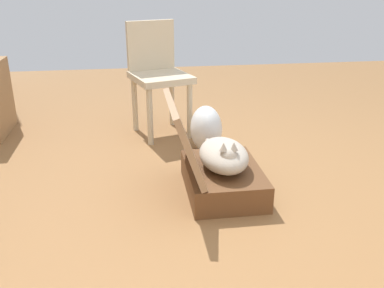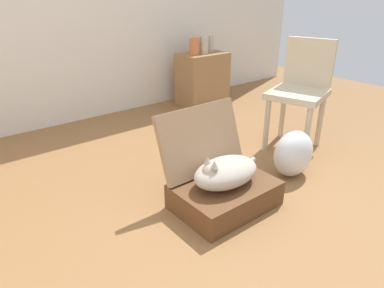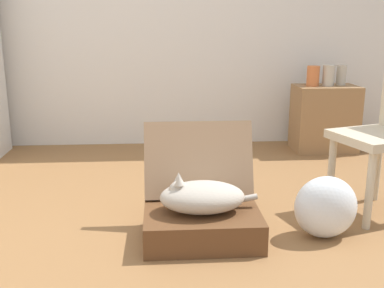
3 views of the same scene
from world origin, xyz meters
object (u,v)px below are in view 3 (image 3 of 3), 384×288
plastic_bag_white (326,207)px  vase_tall (313,76)px  suitcase_base (202,225)px  vase_round (328,76)px  vase_short (341,75)px  side_table (324,118)px  cat (201,197)px

plastic_bag_white → vase_tall: 1.83m
suitcase_base → vase_tall: bearing=56.6°
vase_round → vase_short: bearing=22.0°
plastic_bag_white → vase_round: (0.60, 1.70, 0.51)m
side_table → vase_short: bearing=14.3°
vase_short → cat: bearing=-128.6°
side_table → vase_short: vase_short is taller
side_table → vase_tall: 0.40m
side_table → plastic_bag_white: bearing=-109.2°
vase_tall → vase_short: same height
vase_tall → vase_short: size_ratio=1.00×
suitcase_base → vase_short: (1.38, 1.74, 0.59)m
plastic_bag_white → vase_short: vase_short is taller
cat → plastic_bag_white: 0.66m
plastic_bag_white → side_table: (0.60, 1.72, 0.12)m
side_table → vase_short: (0.14, 0.03, 0.38)m
vase_tall → vase_round: vase_round is taller
cat → vase_tall: bearing=56.4°
cat → vase_short: size_ratio=2.97×
suitcase_base → vase_round: vase_round is taller
suitcase_base → vase_short: bearing=51.5°
cat → vase_round: 2.14m
vase_short → vase_round: 0.15m
plastic_bag_white → side_table: side_table is taller
cat → vase_round: vase_round is taller
vase_tall → vase_round: size_ratio=0.97×
vase_round → vase_tall: bearing=178.9°
plastic_bag_white → cat: bearing=179.0°
vase_short → vase_round: size_ratio=0.97×
cat → plastic_bag_white: cat is taller
side_table → vase_round: bearing=-90.0°
vase_tall → cat: bearing=-123.6°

